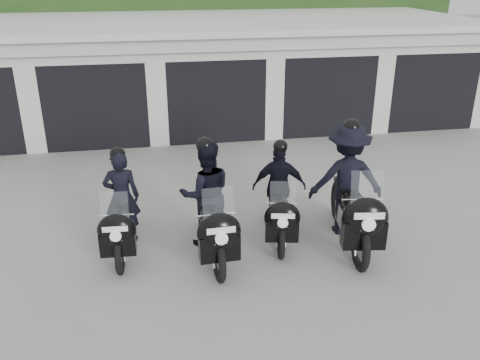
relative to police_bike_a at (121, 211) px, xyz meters
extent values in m
plane|color=gray|center=(2.34, -0.21, -0.70)|extent=(80.00, 80.00, 0.00)
cube|color=silver|center=(2.34, 8.29, 0.70)|extent=(16.00, 6.00, 2.80)
cube|color=silver|center=(2.34, 8.09, 2.18)|extent=(16.40, 6.80, 0.16)
cube|color=silver|center=(2.34, 5.04, 1.95)|extent=(16.40, 0.12, 0.40)
cube|color=black|center=(2.34, 5.27, -0.58)|extent=(16.00, 0.06, 0.24)
cube|color=silver|center=(-2.31, 5.44, 0.70)|extent=(0.50, 0.50, 2.80)
cube|color=black|center=(-0.76, 6.49, 0.40)|extent=(2.60, 2.60, 2.20)
cube|color=silver|center=(-0.76, 5.44, 1.80)|extent=(2.60, 0.50, 0.60)
cube|color=silver|center=(0.79, 5.44, 0.70)|extent=(0.50, 0.50, 2.80)
cube|color=black|center=(2.34, 6.49, 0.40)|extent=(2.60, 2.60, 2.20)
cube|color=silver|center=(2.34, 5.44, 1.80)|extent=(2.60, 0.50, 0.60)
cube|color=silver|center=(3.89, 5.44, 0.70)|extent=(0.50, 0.50, 2.80)
cube|color=black|center=(5.44, 6.49, 0.40)|extent=(2.60, 2.60, 2.20)
cube|color=silver|center=(5.44, 5.44, 1.80)|extent=(2.60, 0.50, 0.60)
cube|color=silver|center=(6.99, 5.44, 0.70)|extent=(0.50, 0.50, 2.80)
cube|color=black|center=(8.54, 6.49, 0.40)|extent=(2.60, 2.60, 2.20)
cube|color=silver|center=(8.54, 5.44, 1.80)|extent=(2.60, 0.50, 0.60)
cube|color=#1A3C16|center=(2.34, 12.29, 1.45)|extent=(20.00, 2.00, 4.30)
cylinder|color=black|center=(-4.16, 13.79, 0.95)|extent=(0.24, 0.24, 3.30)
cylinder|color=black|center=(5.34, 13.79, 0.95)|extent=(0.24, 0.24, 3.30)
cylinder|color=black|center=(9.84, 13.79, 0.95)|extent=(0.24, 0.24, 3.30)
torus|color=black|center=(-0.03, -0.67, -0.41)|extent=(0.14, 0.69, 0.68)
torus|color=black|center=(0.03, 0.67, -0.41)|extent=(0.14, 0.69, 0.68)
cube|color=#9A9A9F|center=(0.00, 0.02, -0.35)|extent=(0.27, 0.53, 0.30)
cube|color=black|center=(0.00, 0.00, -0.49)|extent=(0.14, 1.22, 0.06)
ellipsoid|color=black|center=(-0.01, -0.14, -0.03)|extent=(0.33, 0.55, 0.27)
cube|color=black|center=(0.01, 0.26, -0.01)|extent=(0.27, 0.53, 0.09)
ellipsoid|color=black|center=(-0.04, -0.75, 0.03)|extent=(0.60, 0.34, 0.56)
cube|color=black|center=(-0.04, -0.75, -0.19)|extent=(0.55, 0.23, 0.37)
cube|color=#B2BFC6|center=(-0.04, -0.72, 0.40)|extent=(0.42, 0.13, 0.48)
cylinder|color=silver|center=(-0.03, -0.56, 0.20)|extent=(0.52, 0.05, 0.03)
cube|color=white|center=(-0.05, -0.91, 0.14)|extent=(0.37, 0.03, 0.08)
cube|color=white|center=(-0.04, -0.88, -0.03)|extent=(0.17, 0.02, 0.09)
imported|color=black|center=(0.01, 0.28, 0.12)|extent=(0.62, 0.42, 1.64)
sphere|color=black|center=(0.01, 0.28, 0.89)|extent=(0.25, 0.25, 0.25)
torus|color=black|center=(1.45, -1.15, -0.38)|extent=(0.15, 0.77, 0.76)
torus|color=black|center=(1.39, 0.35, -0.38)|extent=(0.15, 0.77, 0.76)
cube|color=#9A9A9F|center=(1.42, -0.38, -0.30)|extent=(0.30, 0.59, 0.33)
cube|color=black|center=(1.42, -0.40, -0.47)|extent=(0.14, 1.36, 0.06)
ellipsoid|color=black|center=(1.43, -0.55, 0.05)|extent=(0.36, 0.62, 0.30)
cube|color=black|center=(1.41, -0.10, 0.07)|extent=(0.30, 0.59, 0.10)
ellipsoid|color=black|center=(1.46, -1.23, 0.11)|extent=(0.67, 0.37, 0.63)
cube|color=black|center=(1.46, -1.23, -0.13)|extent=(0.62, 0.26, 0.42)
cube|color=#B2BFC6|center=(1.45, -1.20, 0.53)|extent=(0.46, 0.14, 0.53)
cylinder|color=silver|center=(1.45, -1.02, 0.30)|extent=(0.59, 0.05, 0.03)
cube|color=white|center=(1.46, -1.41, 0.24)|extent=(0.42, 0.03, 0.09)
cube|color=white|center=(1.46, -1.38, 0.05)|extent=(0.19, 0.02, 0.10)
imported|color=black|center=(1.41, -0.08, 0.22)|extent=(0.92, 0.73, 1.83)
sphere|color=black|center=(1.41, -0.08, 1.08)|extent=(0.28, 0.28, 0.28)
torus|color=black|center=(2.55, -0.69, -0.41)|extent=(0.23, 0.68, 0.67)
torus|color=black|center=(2.82, 0.61, -0.41)|extent=(0.23, 0.68, 0.67)
cube|color=#9A9A9F|center=(2.69, -0.02, -0.35)|extent=(0.34, 0.54, 0.29)
cube|color=black|center=(2.68, -0.04, -0.50)|extent=(0.31, 1.19, 0.06)
ellipsoid|color=black|center=(2.66, -0.18, -0.04)|extent=(0.40, 0.58, 0.27)
cube|color=black|center=(2.74, 0.21, -0.02)|extent=(0.34, 0.54, 0.09)
ellipsoid|color=black|center=(2.54, -0.76, 0.02)|extent=(0.63, 0.41, 0.55)
cube|color=black|center=(2.54, -0.76, -0.19)|extent=(0.56, 0.31, 0.37)
cube|color=#B2BFC6|center=(2.54, -0.74, 0.39)|extent=(0.42, 0.19, 0.47)
cylinder|color=silver|center=(2.57, -0.58, 0.18)|extent=(0.51, 0.13, 0.03)
cube|color=white|center=(2.51, -0.92, 0.13)|extent=(0.36, 0.09, 0.08)
cube|color=white|center=(2.51, -0.89, -0.04)|extent=(0.17, 0.05, 0.09)
imported|color=black|center=(2.74, 0.23, 0.11)|extent=(1.04, 0.72, 1.62)
sphere|color=black|center=(2.74, 0.23, 0.87)|extent=(0.25, 0.25, 0.25)
torus|color=black|center=(3.69, -1.24, -0.35)|extent=(0.25, 0.84, 0.83)
torus|color=black|center=(3.93, 0.39, -0.35)|extent=(0.25, 0.84, 0.83)
cube|color=#9A9A9F|center=(3.82, -0.40, -0.27)|extent=(0.38, 0.66, 0.36)
cube|color=black|center=(3.81, -0.42, -0.45)|extent=(0.31, 1.48, 0.07)
ellipsoid|color=black|center=(3.79, -0.59, 0.12)|extent=(0.46, 0.70, 0.33)
cube|color=black|center=(3.86, -0.11, 0.14)|extent=(0.38, 0.66, 0.11)
ellipsoid|color=black|center=(3.68, -1.33, 0.19)|extent=(0.77, 0.48, 0.68)
cube|color=black|center=(3.68, -1.33, -0.07)|extent=(0.69, 0.34, 0.46)
cube|color=#B2BFC6|center=(3.69, -1.29, 0.65)|extent=(0.52, 0.20, 0.58)
cylinder|color=silver|center=(3.71, -1.10, 0.39)|extent=(0.64, 0.12, 0.03)
cube|color=white|center=(3.65, -1.52, 0.33)|extent=(0.45, 0.08, 0.10)
cube|color=white|center=(3.66, -1.49, 0.12)|extent=(0.21, 0.05, 0.11)
imported|color=black|center=(3.86, -0.09, 0.30)|extent=(1.38, 0.85, 2.00)
sphere|color=black|center=(3.86, -0.09, 1.24)|extent=(0.31, 0.31, 0.31)
camera|label=1|loc=(0.58, -7.73, 3.71)|focal=38.00mm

